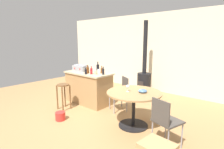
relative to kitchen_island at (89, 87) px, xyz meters
The scene contains 20 objects.
ground_plane 0.95m from the kitchen_island, 40.48° to the right, with size 8.80×8.80×0.00m, color #A37A4C.
back_wall 2.66m from the kitchen_island, 75.33° to the left, with size 8.00×0.10×2.70m, color beige.
kitchen_island is the anchor object (origin of this frame).
wooden_stool 0.77m from the kitchen_island, 99.95° to the right, with size 0.31×0.31×0.67m.
dining_table 1.82m from the kitchen_island, 11.63° to the right, with size 1.12×1.12×0.74m.
folding_chair_near 2.69m from the kitchen_island, 14.90° to the right, with size 0.50×0.50×0.86m.
folding_chair_far 1.06m from the kitchen_island, ahead, with size 0.55×0.55×0.86m.
wood_stove 1.89m from the kitchen_island, 64.52° to the left, with size 0.44×0.45×2.39m.
toolbox 0.64m from the kitchen_island, behind, with size 0.47×0.25×0.18m.
bottle_0 0.62m from the kitchen_island, 53.03° to the left, with size 0.08×0.08×0.29m.
bottle_1 0.55m from the kitchen_island, 47.93° to the right, with size 0.08×0.08×0.23m.
bottle_2 0.60m from the kitchen_island, 25.85° to the right, with size 0.07×0.07×0.22m.
bottle_3 0.67m from the kitchen_island, 19.33° to the left, with size 0.06×0.06×0.20m.
bottle_4 0.59m from the kitchen_island, 55.30° to the right, with size 0.06×0.06×0.18m.
bottle_5 0.77m from the kitchen_island, ahead, with size 0.06×0.06×0.22m.
cup_0 0.63m from the kitchen_island, 11.79° to the right, with size 0.11×0.07×0.10m.
cup_1 0.58m from the kitchen_island, 29.04° to the left, with size 0.11×0.08×0.10m.
wine_glass 1.76m from the kitchen_island, 14.36° to the right, with size 0.07×0.07×0.14m.
serving_bowl 1.98m from the kitchen_island, ahead, with size 0.18×0.18×0.07m, color #4C7099.
plastic_bucket 1.31m from the kitchen_island, 73.15° to the right, with size 0.22×0.22×0.19m, color red.
Camera 1 is at (3.04, -2.75, 1.77)m, focal length 28.28 mm.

